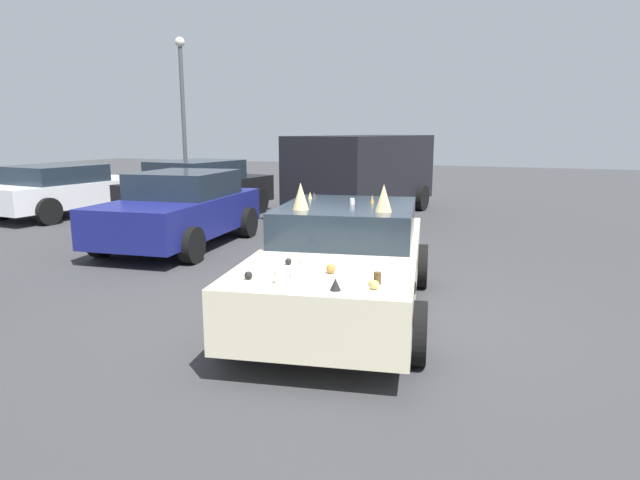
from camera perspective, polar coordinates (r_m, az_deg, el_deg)
ground_plane at (r=6.81m, az=2.37°, el=-7.63°), size 60.00×60.00×0.00m
art_car_decorated at (r=6.70m, az=2.52°, el=-1.97°), size 4.60×2.61×1.62m
parked_van_row_back_far at (r=14.60m, az=4.74°, el=7.26°), size 5.31×2.86×2.10m
parked_sedan_row_back_center at (r=10.91m, az=-14.36°, el=3.16°), size 4.12×2.33×1.44m
parked_sedan_near_right at (r=15.96m, az=-24.96°, el=4.83°), size 4.51×2.34×1.34m
parked_sedan_row_back_far at (r=14.43m, az=-12.51°, el=5.29°), size 4.42×2.39×1.47m
lot_lamp_post at (r=16.89m, az=-14.17°, el=13.35°), size 0.28×0.28×4.86m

